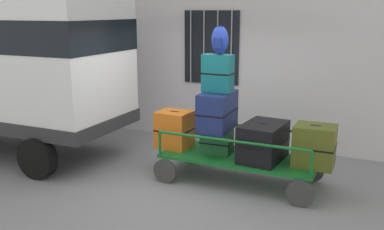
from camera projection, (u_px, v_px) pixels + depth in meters
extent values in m
plane|color=gray|center=(189.00, 181.00, 7.12)|extent=(40.00, 40.00, 0.00)
cube|color=silver|center=(240.00, 23.00, 8.71)|extent=(12.00, 0.30, 5.00)
cube|color=black|center=(211.00, 47.00, 8.90)|extent=(1.20, 0.04, 1.50)
cylinder|color=gray|center=(191.00, 47.00, 9.04)|extent=(0.03, 0.03, 1.50)
cylinder|color=gray|center=(204.00, 47.00, 8.92)|extent=(0.03, 0.03, 1.50)
cylinder|color=gray|center=(217.00, 48.00, 8.80)|extent=(0.03, 0.03, 1.50)
cylinder|color=gray|center=(231.00, 48.00, 8.68)|extent=(0.03, 0.03, 1.50)
cube|color=white|center=(9.00, 61.00, 8.25)|extent=(4.58, 1.90, 2.29)
cube|color=black|center=(6.00, 34.00, 8.13)|extent=(4.60, 1.92, 0.55)
cube|color=#2D2D30|center=(14.00, 113.00, 8.49)|extent=(4.62, 1.94, 0.24)
cylinder|color=black|center=(37.00, 158.00, 7.16)|extent=(0.70, 0.22, 0.70)
cube|color=#146023|center=(239.00, 157.00, 6.97)|extent=(2.49, 1.00, 0.05)
cylinder|color=#383838|center=(300.00, 194.00, 6.13)|extent=(0.40, 0.06, 0.40)
cylinder|color=#383838|center=(312.00, 170.00, 7.05)|extent=(0.40, 0.06, 0.40)
cylinder|color=#383838|center=(165.00, 171.00, 7.00)|extent=(0.40, 0.06, 0.40)
cylinder|color=#383838|center=(191.00, 152.00, 7.92)|extent=(0.40, 0.06, 0.40)
cylinder|color=#146023|center=(311.00, 164.00, 6.03)|extent=(0.04, 0.04, 0.38)
cylinder|color=#146023|center=(321.00, 146.00, 6.84)|extent=(0.04, 0.04, 0.38)
cylinder|color=#146023|center=(160.00, 143.00, 7.00)|extent=(0.04, 0.04, 0.38)
cylinder|color=#146023|center=(184.00, 129.00, 7.81)|extent=(0.04, 0.04, 0.38)
cylinder|color=#146023|center=(230.00, 141.00, 6.47)|extent=(2.41, 0.04, 0.04)
cylinder|color=#146023|center=(248.00, 126.00, 7.28)|extent=(2.41, 0.04, 0.04)
cube|color=orange|center=(175.00, 129.00, 7.36)|extent=(0.58, 0.51, 0.63)
cube|color=black|center=(175.00, 129.00, 7.36)|extent=(0.59, 0.52, 0.02)
cube|color=black|center=(174.00, 112.00, 7.29)|extent=(0.16, 0.04, 0.02)
cube|color=#194C28|center=(217.00, 142.00, 7.08)|extent=(0.50, 0.36, 0.39)
cube|color=black|center=(217.00, 142.00, 7.08)|extent=(0.51, 0.37, 0.02)
cube|color=black|center=(217.00, 131.00, 7.03)|extent=(0.16, 0.04, 0.02)
cube|color=navy|center=(217.00, 111.00, 6.96)|extent=(0.47, 0.81, 0.63)
cube|color=black|center=(217.00, 111.00, 6.96)|extent=(0.48, 0.82, 0.02)
cube|color=black|center=(218.00, 93.00, 6.89)|extent=(0.16, 0.03, 0.02)
cube|color=#0F5960|center=(218.00, 73.00, 6.81)|extent=(0.48, 0.27, 0.60)
cube|color=black|center=(218.00, 73.00, 6.81)|extent=(0.49, 0.28, 0.02)
cube|color=black|center=(218.00, 55.00, 6.74)|extent=(0.16, 0.03, 0.02)
cube|color=black|center=(263.00, 142.00, 6.74)|extent=(0.66, 0.92, 0.59)
cube|color=black|center=(263.00, 142.00, 6.74)|extent=(0.67, 0.93, 0.02)
cube|color=black|center=(264.00, 124.00, 6.67)|extent=(0.16, 0.04, 0.02)
cube|color=#4C5119|center=(314.00, 146.00, 6.45)|extent=(0.60, 0.49, 0.63)
cube|color=black|center=(314.00, 146.00, 6.45)|extent=(0.61, 0.50, 0.02)
cube|color=black|center=(316.00, 126.00, 6.38)|extent=(0.16, 0.03, 0.02)
ellipsoid|color=navy|center=(220.00, 40.00, 6.62)|extent=(0.27, 0.19, 0.44)
cube|color=navy|center=(218.00, 43.00, 6.55)|extent=(0.14, 0.06, 0.15)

